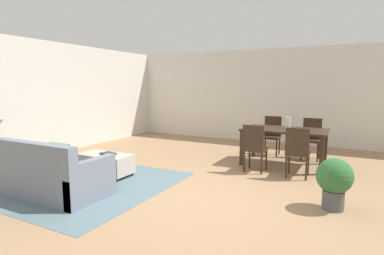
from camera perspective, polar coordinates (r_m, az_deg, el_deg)
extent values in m
plane|color=#9E7A56|center=(4.74, 0.95, -12.59)|extent=(10.80, 10.80, 0.00)
cube|color=silver|center=(9.19, 15.28, 5.62)|extent=(9.00, 0.12, 2.70)
cube|color=silver|center=(7.90, -27.80, 4.70)|extent=(0.12, 11.00, 2.70)
cube|color=slate|center=(5.67, -20.11, -9.57)|extent=(3.00, 2.80, 0.01)
cube|color=slate|center=(5.34, -25.16, -8.61)|extent=(1.99, 0.86, 0.42)
cube|color=slate|center=(5.04, -28.63, -4.72)|extent=(1.99, 0.16, 0.44)
cube|color=slate|center=(6.06, -30.54, -6.08)|extent=(0.14, 0.86, 0.62)
cube|color=slate|center=(4.63, -18.19, -9.43)|extent=(0.14, 0.86, 0.62)
cube|color=beige|center=(5.51, -28.63, -4.23)|extent=(0.35, 0.11, 0.35)
cube|color=slate|center=(4.90, -23.39, -5.00)|extent=(0.40, 0.14, 0.40)
cube|color=#B7AD9E|center=(5.93, -15.77, -6.38)|extent=(1.00, 0.50, 0.34)
cylinder|color=#332319|center=(6.42, -17.41, -7.19)|extent=(0.05, 0.05, 0.06)
cylinder|color=#332319|center=(5.83, -11.05, -8.49)|extent=(0.05, 0.05, 0.06)
cylinder|color=#332319|center=(6.16, -20.10, -7.96)|extent=(0.05, 0.05, 0.06)
cylinder|color=#332319|center=(5.54, -13.71, -9.45)|extent=(0.05, 0.05, 0.06)
cylinder|color=brown|center=(6.62, -31.66, -5.51)|extent=(0.04, 0.04, 0.52)
cylinder|color=brown|center=(6.33, -30.08, -5.95)|extent=(0.04, 0.04, 0.52)
cube|color=#332319|center=(6.65, 16.81, -0.42)|extent=(1.66, 0.99, 0.04)
cube|color=#332319|center=(7.31, 11.41, -2.55)|extent=(0.07, 0.07, 0.72)
cube|color=#332319|center=(7.04, 23.55, -3.43)|extent=(0.07, 0.07, 0.72)
cube|color=#332319|center=(6.49, 9.24, -3.78)|extent=(0.07, 0.07, 0.72)
cube|color=#332319|center=(6.19, 22.92, -4.86)|extent=(0.07, 0.07, 0.72)
cube|color=#332319|center=(6.06, 11.74, -3.99)|extent=(0.40, 0.40, 0.04)
cube|color=#332319|center=(5.85, 11.30, -1.87)|extent=(0.40, 0.04, 0.47)
cylinder|color=#332319|center=(6.32, 10.64, -5.58)|extent=(0.04, 0.04, 0.41)
cylinder|color=#332319|center=(6.23, 13.63, -5.86)|extent=(0.04, 0.04, 0.41)
cylinder|color=#332319|center=(6.00, 9.65, -6.26)|extent=(0.04, 0.04, 0.41)
cylinder|color=#332319|center=(5.91, 12.79, -6.57)|extent=(0.04, 0.04, 0.41)
cube|color=#332319|center=(5.88, 19.08, -4.62)|extent=(0.41, 0.41, 0.04)
cube|color=#332319|center=(5.66, 18.97, -2.46)|extent=(0.40, 0.05, 0.47)
cylinder|color=#332319|center=(6.12, 17.59, -6.25)|extent=(0.04, 0.04, 0.41)
cylinder|color=#332319|center=(6.08, 20.78, -6.48)|extent=(0.04, 0.04, 0.41)
cylinder|color=#332319|center=(5.79, 17.09, -7.01)|extent=(0.04, 0.04, 0.41)
cylinder|color=#332319|center=(5.75, 20.47, -7.26)|extent=(0.04, 0.04, 0.41)
cube|color=#332319|center=(7.54, 14.47, -1.79)|extent=(0.41, 0.41, 0.04)
cube|color=#332319|center=(7.68, 14.81, 0.29)|extent=(0.40, 0.05, 0.47)
cylinder|color=#332319|center=(7.38, 15.44, -3.79)|extent=(0.04, 0.04, 0.41)
cylinder|color=#332319|center=(7.45, 12.86, -3.60)|extent=(0.04, 0.04, 0.41)
cylinder|color=#332319|center=(7.71, 15.91, -3.33)|extent=(0.04, 0.04, 0.41)
cylinder|color=#332319|center=(7.78, 13.45, -3.15)|extent=(0.04, 0.04, 0.41)
cube|color=#332319|center=(7.36, 21.21, -2.29)|extent=(0.40, 0.40, 0.04)
cube|color=#332319|center=(7.50, 21.46, -0.16)|extent=(0.40, 0.04, 0.47)
cylinder|color=#332319|center=(7.22, 22.30, -4.35)|extent=(0.04, 0.04, 0.41)
cylinder|color=#332319|center=(7.26, 19.63, -4.16)|extent=(0.04, 0.04, 0.41)
cylinder|color=#332319|center=(7.56, 22.55, -3.85)|extent=(0.04, 0.04, 0.41)
cylinder|color=#332319|center=(7.59, 20.00, -3.67)|extent=(0.04, 0.04, 0.41)
cylinder|color=silver|center=(6.58, 17.42, 0.78)|extent=(0.09, 0.09, 0.26)
cube|color=#333338|center=(5.84, -15.32, -4.70)|extent=(0.30, 0.26, 0.03)
cylinder|color=#4C4C51|center=(4.63, 24.73, -12.11)|extent=(0.28, 0.28, 0.26)
sphere|color=#2D6633|center=(4.53, 24.97, -8.16)|extent=(0.47, 0.47, 0.47)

